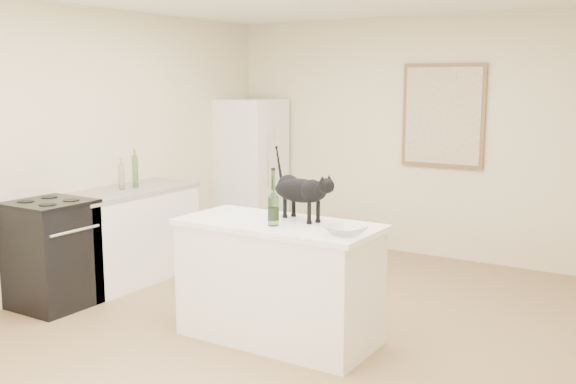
{
  "coord_description": "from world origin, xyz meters",
  "views": [
    {
      "loc": [
        2.72,
        -4.25,
        1.93
      ],
      "look_at": [
        0.15,
        -0.15,
        1.12
      ],
      "focal_mm": 41.98,
      "sensor_mm": 36.0,
      "label": 1
    }
  ],
  "objects_px": {
    "fridge": "(251,170)",
    "glass_bowl": "(345,231)",
    "wine_bottle": "(273,200)",
    "black_cat": "(300,194)",
    "stove": "(52,255)"
  },
  "relations": [
    {
      "from": "black_cat",
      "to": "stove",
      "type": "bearing_deg",
      "value": -146.37
    },
    {
      "from": "wine_bottle",
      "to": "glass_bowl",
      "type": "bearing_deg",
      "value": -0.68
    },
    {
      "from": "stove",
      "to": "wine_bottle",
      "type": "xyz_separation_m",
      "value": [
        2.09,
        0.27,
        0.63
      ]
    },
    {
      "from": "fridge",
      "to": "wine_bottle",
      "type": "height_order",
      "value": "fridge"
    },
    {
      "from": "fridge",
      "to": "glass_bowl",
      "type": "distance_m",
      "value": 3.78
    },
    {
      "from": "wine_bottle",
      "to": "stove",
      "type": "bearing_deg",
      "value": -172.51
    },
    {
      "from": "glass_bowl",
      "to": "wine_bottle",
      "type": "bearing_deg",
      "value": 179.32
    },
    {
      "from": "black_cat",
      "to": "glass_bowl",
      "type": "bearing_deg",
      "value": -8.98
    },
    {
      "from": "fridge",
      "to": "wine_bottle",
      "type": "distance_m",
      "value": 3.4
    },
    {
      "from": "stove",
      "to": "fridge",
      "type": "relative_size",
      "value": 0.53
    },
    {
      "from": "black_cat",
      "to": "wine_bottle",
      "type": "bearing_deg",
      "value": -83.13
    },
    {
      "from": "stove",
      "to": "black_cat",
      "type": "bearing_deg",
      "value": 14.31
    },
    {
      "from": "stove",
      "to": "glass_bowl",
      "type": "relative_size",
      "value": 3.4
    },
    {
      "from": "wine_bottle",
      "to": "fridge",
      "type": "bearing_deg",
      "value": 127.95
    },
    {
      "from": "fridge",
      "to": "black_cat",
      "type": "xyz_separation_m",
      "value": [
        2.15,
        -2.4,
        0.25
      ]
    }
  ]
}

